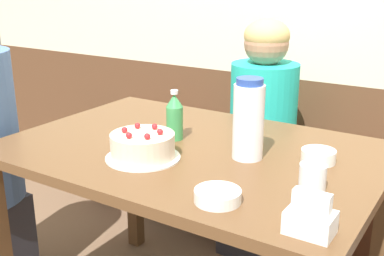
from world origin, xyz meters
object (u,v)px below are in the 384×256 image
(birthday_cake, at_px, (143,146))
(napkin_holder, at_px, (310,218))
(bowl_soup_white, at_px, (218,196))
(water_pitcher, at_px, (248,120))
(glass_water_tall, at_px, (313,177))
(bowl_rice_small, at_px, (318,156))
(person_grey_tee, at_px, (262,146))
(soju_bottle, at_px, (175,116))
(bench_seat, at_px, (277,200))

(birthday_cake, relative_size, napkin_holder, 2.23)
(birthday_cake, height_order, napkin_holder, same)
(napkin_holder, bearing_deg, bowl_soup_white, 174.15)
(birthday_cake, distance_m, water_pitcher, 0.35)
(birthday_cake, bearing_deg, water_pitcher, 33.51)
(water_pitcher, relative_size, glass_water_tall, 3.49)
(birthday_cake, distance_m, bowl_soup_white, 0.39)
(bowl_rice_small, bearing_deg, person_grey_tee, 127.37)
(water_pitcher, height_order, bowl_rice_small, water_pitcher)
(bowl_soup_white, distance_m, bowl_rice_small, 0.44)
(glass_water_tall, bearing_deg, water_pitcher, 155.29)
(soju_bottle, bearing_deg, glass_water_tall, -14.55)
(glass_water_tall, bearing_deg, napkin_holder, -72.17)
(water_pitcher, xyz_separation_m, bowl_rice_small, (0.21, 0.09, -0.11))
(soju_bottle, bearing_deg, bench_seat, 83.04)
(birthday_cake, height_order, bowl_rice_small, birthday_cake)
(glass_water_tall, bearing_deg, birthday_cake, -172.81)
(birthday_cake, relative_size, glass_water_tall, 3.22)
(bench_seat, distance_m, birthday_cake, 1.17)
(bowl_rice_small, relative_size, person_grey_tee, 0.09)
(birthday_cake, bearing_deg, bowl_soup_white, -21.62)
(bowl_soup_white, bearing_deg, glass_water_tall, 49.13)
(bowl_soup_white, bearing_deg, person_grey_tee, 107.87)
(soju_bottle, height_order, napkin_holder, soju_bottle)
(water_pitcher, relative_size, napkin_holder, 2.41)
(water_pitcher, bearing_deg, glass_water_tall, -24.71)
(bench_seat, relative_size, water_pitcher, 8.74)
(napkin_holder, xyz_separation_m, bowl_soup_white, (-0.26, 0.03, -0.02))
(soju_bottle, bearing_deg, napkin_holder, -30.95)
(birthday_cake, xyz_separation_m, person_grey_tee, (0.03, 0.88, -0.26))
(water_pitcher, bearing_deg, person_grey_tee, 110.10)
(water_pitcher, height_order, person_grey_tee, person_grey_tee)
(birthday_cake, distance_m, soju_bottle, 0.22)
(water_pitcher, height_order, bowl_soup_white, water_pitcher)
(soju_bottle, distance_m, person_grey_tee, 0.73)
(birthday_cake, height_order, water_pitcher, water_pitcher)
(bowl_rice_small, relative_size, glass_water_tall, 1.45)
(water_pitcher, xyz_separation_m, glass_water_tall, (0.26, -0.12, -0.09))
(bowl_soup_white, relative_size, glass_water_tall, 1.66)
(bowl_soup_white, relative_size, bowl_rice_small, 1.14)
(birthday_cake, xyz_separation_m, bowl_soup_white, (0.36, -0.14, -0.03))
(water_pitcher, height_order, soju_bottle, water_pitcher)
(bowl_soup_white, height_order, person_grey_tee, person_grey_tee)
(person_grey_tee, bearing_deg, bowl_soup_white, 17.87)
(napkin_holder, relative_size, bowl_rice_small, 1.00)
(napkin_holder, bearing_deg, person_grey_tee, 119.32)
(person_grey_tee, bearing_deg, soju_bottle, -4.50)
(bowl_rice_small, bearing_deg, bench_seat, 119.70)
(water_pitcher, bearing_deg, napkin_holder, -46.76)
(bowl_soup_white, relative_size, person_grey_tee, 0.11)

